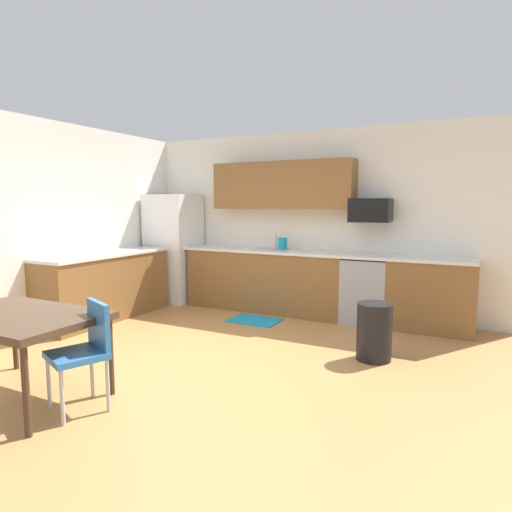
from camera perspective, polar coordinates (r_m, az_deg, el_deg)
ground_plane at (r=4.65m, az=-5.82°, el=-13.66°), size 12.00×12.00×0.00m
wall_back at (r=6.74m, az=6.45°, el=4.42°), size 5.80×0.10×2.70m
wall_left at (r=6.22m, az=-26.94°, el=3.55°), size 0.10×5.80×2.70m
cabinet_run_back at (r=6.71m, az=1.23°, el=-3.28°), size 2.49×0.60×0.90m
cabinet_run_back_right at (r=6.08m, az=21.87°, el=-4.82°), size 1.06×0.60×0.90m
cabinet_run_left at (r=6.56m, az=-19.04°, el=-3.88°), size 0.60×2.00×0.90m
countertop_back at (r=6.44m, az=5.30°, el=0.50°), size 4.80×0.64×0.04m
countertop_left at (r=6.50m, az=-19.20°, el=0.20°), size 0.64×2.00×0.04m
upper_cabinets_back at (r=6.65m, az=3.39°, el=9.17°), size 2.20×0.34×0.70m
refrigerator at (r=7.47m, az=-10.65°, el=1.03°), size 0.76×0.70×1.78m
oven_range at (r=6.20m, az=14.19°, el=-4.26°), size 0.60×0.60×0.91m
microwave at (r=6.19m, az=14.69°, el=5.78°), size 0.54×0.36×0.32m
sink_basin at (r=6.61m, az=1.97°, el=0.33°), size 0.48×0.40×0.14m
sink_faucet at (r=6.76m, az=2.62°, el=1.83°), size 0.02×0.02×0.24m
dining_table at (r=4.16m, az=-28.71°, el=-7.37°), size 1.40×0.90×0.72m
chair_near_table at (r=3.76m, az=-21.33°, el=-10.92°), size 0.52×0.52×0.85m
trash_bin at (r=4.78m, az=15.14°, el=-9.49°), size 0.36×0.36×0.60m
floor_mat at (r=6.18m, az=-0.21°, el=-8.38°), size 0.70×0.50×0.01m
kettle at (r=6.57m, az=3.46°, el=1.52°), size 0.14×0.14×0.20m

